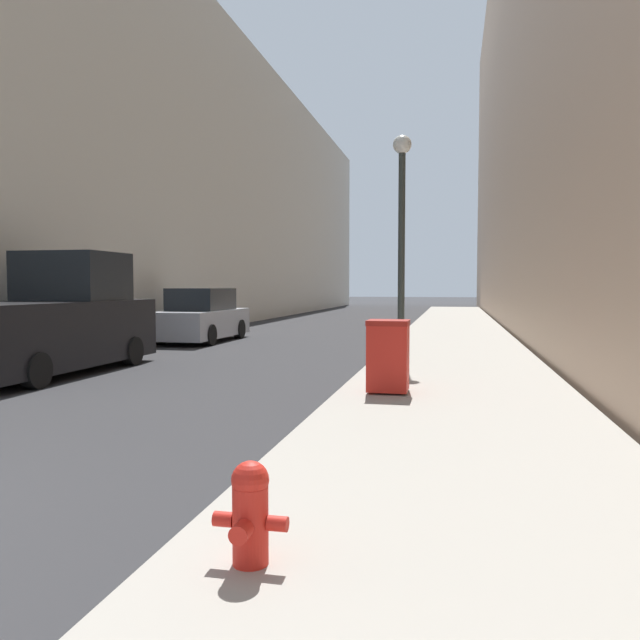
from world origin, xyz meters
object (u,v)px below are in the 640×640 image
(parked_sedan_near, at_px, (202,317))
(trash_bin, at_px, (388,355))
(fire_hydrant, at_px, (250,511))
(pickup_truck, at_px, (52,323))
(lamppost, at_px, (402,229))

(parked_sedan_near, bearing_deg, trash_bin, -52.83)
(fire_hydrant, bearing_deg, parked_sedan_near, 113.86)
(pickup_truck, distance_m, parked_sedan_near, 7.51)
(trash_bin, height_order, parked_sedan_near, parked_sedan_near)
(trash_bin, xyz_separation_m, pickup_truck, (-7.05, 1.67, 0.32))
(lamppost, bearing_deg, trash_bin, -87.96)
(trash_bin, bearing_deg, lamppost, 92.04)
(fire_hydrant, relative_size, lamppost, 0.13)
(fire_hydrant, distance_m, pickup_truck, 10.43)
(lamppost, bearing_deg, pickup_truck, -160.69)
(lamppost, bearing_deg, parked_sedan_near, 143.26)
(lamppost, distance_m, pickup_truck, 7.58)
(fire_hydrant, xyz_separation_m, trash_bin, (0.18, 6.16, 0.26))
(pickup_truck, bearing_deg, parked_sedan_near, 89.25)
(lamppost, height_order, parked_sedan_near, lamppost)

